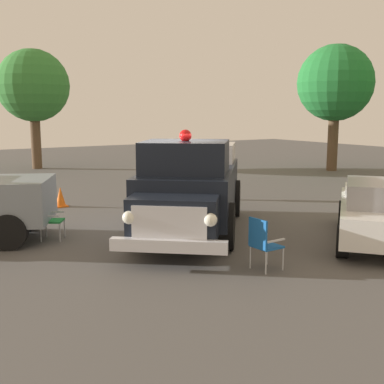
% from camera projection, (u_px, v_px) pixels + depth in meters
% --- Properties ---
extents(ground_plane, '(60.00, 60.00, 0.00)m').
position_uv_depth(ground_plane, '(167.00, 232.00, 12.28)').
color(ground_plane, '#514F4C').
extents(vintage_fire_truck, '(5.46, 5.97, 2.59)m').
position_uv_depth(vintage_fire_truck, '(191.00, 184.00, 12.16)').
color(vintage_fire_truck, black).
rests_on(vintage_fire_truck, ground).
extents(classic_hot_rod, '(4.52, 4.24, 1.46)m').
position_uv_depth(classic_hot_rod, '(382.00, 211.00, 11.20)').
color(classic_hot_rod, black).
rests_on(classic_hot_rod, ground).
extents(lawn_chair_by_car, '(0.68, 0.68, 1.02)m').
position_uv_depth(lawn_chair_by_car, '(47.00, 215.00, 11.45)').
color(lawn_chair_by_car, '#B7BABF').
rests_on(lawn_chair_by_car, ground).
extents(lawn_chair_spare, '(0.52, 0.53, 1.02)m').
position_uv_depth(lawn_chair_spare, '(262.00, 240.00, 9.22)').
color(lawn_chair_spare, '#B7BABF').
rests_on(lawn_chair_spare, ground).
extents(spectator_standing, '(0.47, 0.57, 1.68)m').
position_uv_depth(spectator_standing, '(183.00, 171.00, 16.72)').
color(spectator_standing, '#2D334C').
rests_on(spectator_standing, ground).
extents(oak_tree_left, '(3.70, 3.70, 6.15)m').
position_uv_depth(oak_tree_left, '(33.00, 86.00, 25.08)').
color(oak_tree_left, brown).
rests_on(oak_tree_left, ground).
extents(oak_tree_right, '(3.77, 3.77, 6.26)m').
position_uv_depth(oak_tree_right, '(335.00, 84.00, 24.21)').
color(oak_tree_right, brown).
rests_on(oak_tree_right, ground).
extents(traffic_cone, '(0.40, 0.40, 0.64)m').
position_uv_depth(traffic_cone, '(60.00, 197.00, 15.47)').
color(traffic_cone, orange).
rests_on(traffic_cone, ground).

